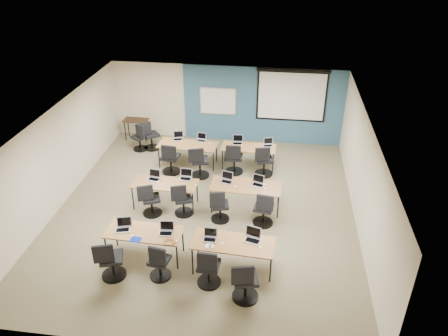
# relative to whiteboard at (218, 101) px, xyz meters

# --- Properties ---
(floor) EXTENTS (8.00, 9.00, 0.02)m
(floor) POSITION_rel_whiteboard_xyz_m (0.30, -4.43, -1.45)
(floor) COLOR #6B6354
(floor) RESTS_ON ground
(ceiling) EXTENTS (8.00, 9.00, 0.02)m
(ceiling) POSITION_rel_whiteboard_xyz_m (0.30, -4.43, 1.25)
(ceiling) COLOR white
(ceiling) RESTS_ON ground
(wall_back) EXTENTS (8.00, 0.04, 2.70)m
(wall_back) POSITION_rel_whiteboard_xyz_m (0.30, 0.07, -0.10)
(wall_back) COLOR beige
(wall_back) RESTS_ON ground
(wall_front) EXTENTS (8.00, 0.04, 2.70)m
(wall_front) POSITION_rel_whiteboard_xyz_m (0.30, -8.93, -0.10)
(wall_front) COLOR beige
(wall_front) RESTS_ON ground
(wall_left) EXTENTS (0.04, 9.00, 2.70)m
(wall_left) POSITION_rel_whiteboard_xyz_m (-3.70, -4.43, -0.10)
(wall_left) COLOR beige
(wall_left) RESTS_ON ground
(wall_right) EXTENTS (0.04, 9.00, 2.70)m
(wall_right) POSITION_rel_whiteboard_xyz_m (4.30, -4.43, -0.10)
(wall_right) COLOR beige
(wall_right) RESTS_ON ground
(blue_accent_panel) EXTENTS (5.50, 0.04, 2.70)m
(blue_accent_panel) POSITION_rel_whiteboard_xyz_m (1.55, 0.04, -0.10)
(blue_accent_panel) COLOR #3D5977
(blue_accent_panel) RESTS_ON wall_back
(whiteboard) EXTENTS (1.28, 0.03, 0.98)m
(whiteboard) POSITION_rel_whiteboard_xyz_m (0.00, 0.00, 0.00)
(whiteboard) COLOR silver
(whiteboard) RESTS_ON wall_back
(projector_screen) EXTENTS (2.40, 0.10, 1.82)m
(projector_screen) POSITION_rel_whiteboard_xyz_m (2.50, -0.02, 0.44)
(projector_screen) COLOR black
(projector_screen) RESTS_ON wall_back
(training_table_front_left) EXTENTS (1.77, 0.74, 0.73)m
(training_table_front_left) POSITION_rel_whiteboard_xyz_m (-0.75, -6.50, -0.77)
(training_table_front_left) COLOR #A46E48
(training_table_front_left) RESTS_ON floor
(training_table_front_right) EXTENTS (1.83, 0.76, 0.73)m
(training_table_front_right) POSITION_rel_whiteboard_xyz_m (1.30, -6.61, -0.76)
(training_table_front_right) COLOR brown
(training_table_front_right) RESTS_ON floor
(training_table_mid_left) EXTENTS (1.77, 0.74, 0.73)m
(training_table_mid_left) POSITION_rel_whiteboard_xyz_m (-0.82, -4.38, -0.77)
(training_table_mid_left) COLOR brown
(training_table_mid_left) RESTS_ON floor
(training_table_mid_right) EXTENTS (1.90, 0.79, 0.73)m
(training_table_mid_right) POSITION_rel_whiteboard_xyz_m (1.37, -4.21, -0.76)
(training_table_mid_right) COLOR brown
(training_table_mid_right) RESTS_ON floor
(training_table_back_left) EXTENTS (1.86, 0.78, 0.73)m
(training_table_back_left) POSITION_rel_whiteboard_xyz_m (-0.68, -2.00, -0.76)
(training_table_back_left) COLOR #A37B3F
(training_table_back_left) RESTS_ON floor
(training_table_back_right) EXTENTS (1.69, 0.70, 0.73)m
(training_table_back_right) POSITION_rel_whiteboard_xyz_m (1.25, -1.93, -0.77)
(training_table_back_right) COLOR olive
(training_table_back_right) RESTS_ON floor
(laptop_0) EXTENTS (0.34, 0.29, 0.26)m
(laptop_0) POSITION_rel_whiteboard_xyz_m (-1.24, -6.46, -0.66)
(laptop_0) COLOR #B8B8C3
(laptop_0) RESTS_ON training_table_front_left
(mouse_0) EXTENTS (0.08, 0.10, 0.03)m
(mouse_0) POSITION_rel_whiteboard_xyz_m (-0.97, -6.70, -0.71)
(mouse_0) COLOR white
(mouse_0) RESTS_ON training_table_front_left
(task_chair_0) EXTENTS (0.55, 0.54, 1.02)m
(task_chair_0) POSITION_rel_whiteboard_xyz_m (-1.30, -7.27, -1.03)
(task_chair_0) COLOR black
(task_chair_0) RESTS_ON floor
(laptop_1) EXTENTS (0.32, 0.28, 0.25)m
(laptop_1) POSITION_rel_whiteboard_xyz_m (-0.24, -6.46, -0.66)
(laptop_1) COLOR #A6A6A8
(laptop_1) RESTS_ON training_table_front_left
(mouse_1) EXTENTS (0.07, 0.10, 0.03)m
(mouse_1) POSITION_rel_whiteboard_xyz_m (0.07, -6.74, -0.71)
(mouse_1) COLOR white
(mouse_1) RESTS_ON training_table_front_left
(task_chair_1) EXTENTS (0.48, 0.48, 0.96)m
(task_chair_1) POSITION_rel_whiteboard_xyz_m (-0.24, -7.15, -1.05)
(task_chair_1) COLOR black
(task_chair_1) RESTS_ON floor
(laptop_2) EXTENTS (0.30, 0.26, 0.23)m
(laptop_2) POSITION_rel_whiteboard_xyz_m (0.78, -6.55, -0.66)
(laptop_2) COLOR silver
(laptop_2) RESTS_ON training_table_front_right
(mouse_2) EXTENTS (0.07, 0.10, 0.03)m
(mouse_2) POSITION_rel_whiteboard_xyz_m (1.08, -6.69, -0.71)
(mouse_2) COLOR white
(mouse_2) RESTS_ON training_table_front_right
(task_chair_2) EXTENTS (0.52, 0.52, 1.00)m
(task_chair_2) POSITION_rel_whiteboard_xyz_m (0.85, -7.21, -1.04)
(task_chair_2) COLOR black
(task_chair_2) RESTS_ON floor
(laptop_3) EXTENTS (0.36, 0.30, 0.27)m
(laptop_3) POSITION_rel_whiteboard_xyz_m (1.73, -6.44, -0.65)
(laptop_3) COLOR #9C9CA8
(laptop_3) RESTS_ON training_table_front_right
(mouse_3) EXTENTS (0.08, 0.10, 0.03)m
(mouse_3) POSITION_rel_whiteboard_xyz_m (1.91, -6.72, -0.71)
(mouse_3) COLOR white
(mouse_3) RESTS_ON training_table_front_right
(task_chair_3) EXTENTS (0.56, 0.56, 1.04)m
(task_chair_3) POSITION_rel_whiteboard_xyz_m (1.66, -7.52, -1.02)
(task_chair_3) COLOR black
(task_chair_3) RESTS_ON floor
(laptop_4) EXTENTS (0.33, 0.28, 0.25)m
(laptop_4) POSITION_rel_whiteboard_xyz_m (-1.16, -4.19, -0.66)
(laptop_4) COLOR silver
(laptop_4) RESTS_ON training_table_mid_left
(mouse_4) EXTENTS (0.06, 0.10, 0.03)m
(mouse_4) POSITION_rel_whiteboard_xyz_m (-0.99, -4.37, -0.71)
(mouse_4) COLOR white
(mouse_4) RESTS_ON training_table_mid_left
(task_chair_4) EXTENTS (0.54, 0.51, 0.99)m
(task_chair_4) POSITION_rel_whiteboard_xyz_m (-1.11, -4.86, -1.04)
(task_chair_4) COLOR black
(task_chair_4) RESTS_ON floor
(laptop_5) EXTENTS (0.33, 0.28, 0.25)m
(laptop_5) POSITION_rel_whiteboard_xyz_m (-0.30, -4.05, -0.66)
(laptop_5) COLOR #9D9CA8
(laptop_5) RESTS_ON training_table_mid_left
(mouse_5) EXTENTS (0.09, 0.11, 0.03)m
(mouse_5) POSITION_rel_whiteboard_xyz_m (0.05, -4.38, -0.71)
(mouse_5) COLOR white
(mouse_5) RESTS_ON training_table_mid_left
(task_chair_5) EXTENTS (0.52, 0.50, 0.99)m
(task_chair_5) POSITION_rel_whiteboard_xyz_m (-0.27, -4.73, -1.04)
(task_chair_5) COLOR black
(task_chair_5) RESTS_ON floor
(laptop_6) EXTENTS (0.33, 0.28, 0.25)m
(laptop_6) POSITION_rel_whiteboard_xyz_m (0.84, -4.05, -0.66)
(laptop_6) COLOR #A6A6AC
(laptop_6) RESTS_ON training_table_mid_right
(mouse_6) EXTENTS (0.08, 0.11, 0.04)m
(mouse_6) POSITION_rel_whiteboard_xyz_m (1.10, -4.32, -0.71)
(mouse_6) COLOR white
(mouse_6) RESTS_ON training_table_mid_right
(task_chair_6) EXTENTS (0.49, 0.49, 0.97)m
(task_chair_6) POSITION_rel_whiteboard_xyz_m (0.75, -4.88, -1.05)
(task_chair_6) COLOR black
(task_chair_6) RESTS_ON floor
(laptop_7) EXTENTS (0.32, 0.28, 0.25)m
(laptop_7) POSITION_rel_whiteboard_xyz_m (1.69, -4.10, -0.66)
(laptop_7) COLOR #A3A3A9
(laptop_7) RESTS_ON training_table_mid_right
(mouse_7) EXTENTS (0.08, 0.11, 0.03)m
(mouse_7) POSITION_rel_whiteboard_xyz_m (1.89, -4.32, -0.71)
(mouse_7) COLOR white
(mouse_7) RESTS_ON training_table_mid_right
(task_chair_7) EXTENTS (0.53, 0.53, 1.01)m
(task_chair_7) POSITION_rel_whiteboard_xyz_m (1.90, -4.90, -1.03)
(task_chair_7) COLOR black
(task_chair_7) RESTS_ON floor
(laptop_8) EXTENTS (0.32, 0.27, 0.24)m
(laptop_8) POSITION_rel_whiteboard_xyz_m (-1.07, -1.66, -0.66)
(laptop_8) COLOR silver
(laptop_8) RESTS_ON training_table_back_left
(mouse_8) EXTENTS (0.06, 0.10, 0.03)m
(mouse_8) POSITION_rel_whiteboard_xyz_m (-0.93, -1.85, -0.71)
(mouse_8) COLOR white
(mouse_8) RESTS_ON training_table_back_left
(task_chair_8) EXTENTS (0.57, 0.57, 1.05)m
(task_chair_8) POSITION_rel_whiteboard_xyz_m (-1.11, -2.61, -1.01)
(task_chair_8) COLOR black
(task_chair_8) RESTS_ON floor
(laptop_9) EXTENTS (0.30, 0.25, 0.23)m
(laptop_9) POSITION_rel_whiteboard_xyz_m (-0.30, -1.65, -0.66)
(laptop_9) COLOR #9D9DA8
(laptop_9) RESTS_ON training_table_back_left
(mouse_9) EXTENTS (0.08, 0.11, 0.03)m
(mouse_9) POSITION_rel_whiteboard_xyz_m (0.02, -1.90, -0.71)
(mouse_9) COLOR white
(mouse_9) RESTS_ON training_table_back_left
(task_chair_9) EXTENTS (0.58, 0.57, 1.04)m
(task_chair_9) POSITION_rel_whiteboard_xyz_m (-0.19, -2.71, -1.02)
(task_chair_9) COLOR black
(task_chair_9) RESTS_ON floor
(laptop_10) EXTENTS (0.33, 0.28, 0.25)m
(laptop_10) POSITION_rel_whiteboard_xyz_m (0.88, -1.70, -0.66)
(laptop_10) COLOR #AEAFB6
(laptop_10) RESTS_ON training_table_back_right
(mouse_10) EXTENTS (0.08, 0.11, 0.03)m
(mouse_10) POSITION_rel_whiteboard_xyz_m (1.03, -1.86, -0.71)
(mouse_10) COLOR white
(mouse_10) RESTS_ON training_table_back_right
(task_chair_10) EXTENTS (0.56, 0.56, 1.04)m
(task_chair_10) POSITION_rel_whiteboard_xyz_m (0.84, -2.35, -1.02)
(task_chair_10) COLOR black
(task_chair_10) RESTS_ON floor
(laptop_11) EXTENTS (0.30, 0.26, 0.23)m
(laptop_11) POSITION_rel_whiteboard_xyz_m (1.84, -1.73, -0.66)
(laptop_11) COLOR #B0B0B5
(laptop_11) RESTS_ON training_table_back_right
(mouse_11) EXTENTS (0.08, 0.11, 0.03)m
(mouse_11) POSITION_rel_whiteboard_xyz_m (1.91, -1.99, -0.71)
(mouse_11) COLOR white
(mouse_11) RESTS_ON training_table_back_right
(task_chair_11) EXTENTS (0.56, 0.55, 1.03)m
(task_chair_11) POSITION_rel_whiteboard_xyz_m (1.76, -2.35, -1.02)
(task_chair_11) COLOR black
(task_chair_11) RESTS_ON floor
(blue_mousepad) EXTENTS (0.26, 0.22, 0.01)m
(blue_mousepad) POSITION_rel_whiteboard_xyz_m (-0.85, -6.80, -0.72)
(blue_mousepad) COLOR #091E9E
(blue_mousepad) RESTS_ON training_table_front_left
(snack_bowl) EXTENTS (0.28, 0.28, 0.06)m
(snack_bowl) POSITION_rel_whiteboard_xyz_m (-0.08, -6.83, -0.69)
(snack_bowl) COLOR brown
(snack_bowl) RESTS_ON training_table_front_left
(snack_plate) EXTENTS (0.19, 0.19, 0.01)m
(snack_plate) POSITION_rel_whiteboard_xyz_m (0.81, -6.81, -0.71)
(snack_plate) COLOR white
(snack_plate) RESTS_ON training_table_front_right
(coffee_cup) EXTENTS (0.08, 0.08, 0.06)m
(coffee_cup) POSITION_rel_whiteboard_xyz_m (0.84, -6.85, -0.68)
(coffee_cup) COLOR silver
(coffee_cup) RESTS_ON snack_plate
(utility_table) EXTENTS (0.85, 0.47, 0.75)m
(utility_table) POSITION_rel_whiteboard_xyz_m (-2.90, -0.37, -0.80)
(utility_table) COLOR black
(utility_table) RESTS_ON floor
(spare_chair_a) EXTENTS (0.64, 0.55, 1.02)m
(spare_chair_a) POSITION_rel_whiteboard_xyz_m (-2.20, -1.08, -1.03)
(spare_chair_a) COLOR black
(spare_chair_a) RESTS_ON floor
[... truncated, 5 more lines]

